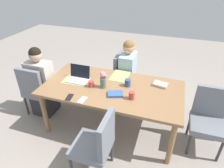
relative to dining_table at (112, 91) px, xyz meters
name	(u,v)px	position (x,y,z in m)	size (l,w,h in m)	color
ground_plane	(112,126)	(0.00, 0.00, -0.67)	(10.00, 10.00, 0.00)	gray
dining_table	(112,91)	(0.00, 0.00, 0.00)	(1.99, 1.01, 0.75)	olive
chair_head_right_left_near	(36,89)	(1.29, 0.07, -0.17)	(0.44, 0.44, 0.90)	slate
person_head_right_left_near	(42,85)	(1.23, -0.01, -0.15)	(0.40, 0.36, 1.19)	#2D2D33
chair_near_left_mid	(124,75)	(0.04, -0.82, -0.17)	(0.44, 0.44, 0.90)	slate
person_near_left_mid	(127,76)	(-0.04, -0.76, -0.15)	(0.36, 0.40, 1.19)	#2D2D33
chair_head_left_left_far	(208,117)	(-1.34, -0.07, -0.17)	(0.44, 0.44, 0.90)	slate
chair_far_right_near	(97,143)	(-0.09, 0.82, -0.17)	(0.44, 0.44, 0.90)	slate
flower_vase	(103,79)	(0.12, 0.04, 0.22)	(0.09, 0.10, 0.25)	#4C6B60
placemat_head_right_left_near	(76,80)	(0.58, 0.00, 0.08)	(0.36, 0.26, 0.00)	#9EBC66
placemat_near_left_mid	(120,76)	(-0.02, -0.34, 0.08)	(0.36, 0.26, 0.00)	#9EBC66
laptop_head_right_left_near	(79,77)	(0.54, -0.03, 0.12)	(0.32, 0.22, 0.21)	silver
coffee_mug_near_left	(128,83)	(-0.20, -0.10, 0.13)	(0.09, 0.09, 0.11)	#33477A
coffee_mug_near_right	(132,95)	(-0.33, 0.19, 0.13)	(0.08, 0.08, 0.10)	#AD3D38
coffee_mug_centre_left	(91,84)	(0.29, 0.08, 0.12)	(0.08, 0.08, 0.09)	#AD3D38
book_red_cover	(160,84)	(-0.65, -0.25, 0.09)	(0.20, 0.14, 0.04)	#B2A38E
book_blue_cover	(115,94)	(-0.11, 0.18, 0.09)	(0.20, 0.14, 0.03)	#335693
phone_black	(69,97)	(0.45, 0.42, 0.08)	(0.15, 0.07, 0.01)	black
phone_silver	(82,100)	(0.26, 0.42, 0.08)	(0.15, 0.07, 0.01)	silver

